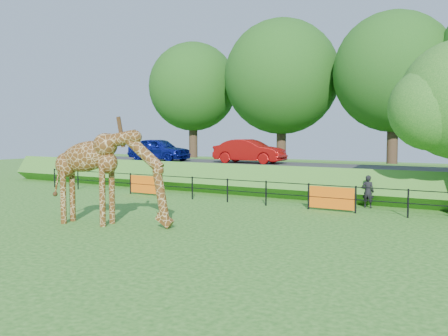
# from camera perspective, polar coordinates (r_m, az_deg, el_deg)

# --- Properties ---
(ground) EXTENTS (90.00, 90.00, 0.00)m
(ground) POSITION_cam_1_polar(r_m,az_deg,el_deg) (15.54, -9.02, -7.87)
(ground) COLOR #215E17
(ground) RESTS_ON ground
(giraffe) EXTENTS (4.72, 1.92, 3.32)m
(giraffe) POSITION_cam_1_polar(r_m,az_deg,el_deg) (17.62, -12.84, -1.06)
(giraffe) COLOR #553111
(giraffe) RESTS_ON ground
(perimeter_fence) EXTENTS (28.07, 0.10, 1.10)m
(perimeter_fence) POSITION_cam_1_polar(r_m,az_deg,el_deg) (22.03, 4.82, -2.89)
(perimeter_fence) COLOR black
(perimeter_fence) RESTS_ON ground
(embankment) EXTENTS (40.00, 9.00, 1.30)m
(embankment) POSITION_cam_1_polar(r_m,az_deg,el_deg) (28.85, 11.70, -1.12)
(embankment) COLOR #215E17
(embankment) RESTS_ON ground
(road) EXTENTS (40.00, 5.00, 0.12)m
(road) POSITION_cam_1_polar(r_m,az_deg,el_deg) (27.40, 10.62, 0.11)
(road) COLOR #2E2E31
(road) RESTS_ON embankment
(car_blue) EXTENTS (4.27, 1.72, 1.45)m
(car_blue) POSITION_cam_1_polar(r_m,az_deg,el_deg) (32.39, -7.46, 2.13)
(car_blue) COLOR #121C92
(car_blue) RESTS_ON road
(car_red) EXTENTS (4.32, 1.70, 1.40)m
(car_red) POSITION_cam_1_polar(r_m,az_deg,el_deg) (29.46, 2.94, 1.92)
(car_red) COLOR #AA0E0C
(car_red) RESTS_ON road
(visitor) EXTENTS (0.51, 0.34, 1.40)m
(visitor) POSITION_cam_1_polar(r_m,az_deg,el_deg) (22.19, 16.13, -2.59)
(visitor) COLOR black
(visitor) RESTS_ON ground
(bg_tree_line) EXTENTS (37.30, 8.80, 11.82)m
(bg_tree_line) POSITION_cam_1_polar(r_m,az_deg,el_deg) (34.64, 18.68, 10.44)
(bg_tree_line) COLOR #352317
(bg_tree_line) RESTS_ON ground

